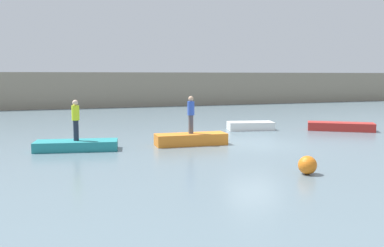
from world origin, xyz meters
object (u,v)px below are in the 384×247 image
rowboat_white (250,126)px  person_hiviz_shirt (76,118)px  rowboat_red (341,127)px  person_blue_shirt (191,113)px  rowboat_orange (191,139)px  mooring_buoy (307,165)px  rowboat_teal (77,145)px

rowboat_white → person_hiviz_shirt: (-10.08, -3.48, 1.14)m
rowboat_red → person_blue_shirt: size_ratio=2.12×
rowboat_orange → person_hiviz_shirt: (-5.03, 0.34, 1.12)m
rowboat_orange → rowboat_red: (9.77, 1.77, -0.03)m
person_hiviz_shirt → person_blue_shirt: bearing=-3.8°
rowboat_white → person_blue_shirt: size_ratio=1.53×
rowboat_white → person_hiviz_shirt: 10.72m
rowboat_orange → mooring_buoy: 6.84m
rowboat_orange → person_blue_shirt: size_ratio=1.90×
rowboat_teal → mooring_buoy: bearing=-35.2°
rowboat_white → rowboat_red: 5.14m
rowboat_red → mooring_buoy: bearing=-99.6°
mooring_buoy → rowboat_teal: bearing=133.5°
rowboat_teal → mooring_buoy: 9.63m
person_hiviz_shirt → person_blue_shirt: (5.03, -0.34, 0.10)m
rowboat_teal → rowboat_white: 10.66m
rowboat_teal → person_blue_shirt: size_ratio=2.00×
rowboat_orange → rowboat_red: 9.92m
rowboat_teal → person_blue_shirt: 5.20m
rowboat_teal → person_blue_shirt: bearing=7.5°
person_blue_shirt → rowboat_white: bearing=37.1°
rowboat_orange → rowboat_white: (5.05, 3.82, -0.02)m
rowboat_teal → rowboat_red: 14.86m
rowboat_teal → rowboat_orange: rowboat_orange is taller
rowboat_teal → rowboat_white: bearing=30.4°
rowboat_teal → person_blue_shirt: person_blue_shirt is taller
mooring_buoy → person_blue_shirt: bearing=103.5°
rowboat_teal → person_hiviz_shirt: bearing=0.0°
rowboat_orange → rowboat_white: size_ratio=1.24×
person_blue_shirt → rowboat_teal: bearing=176.2°
rowboat_red → person_blue_shirt: 10.00m
rowboat_orange → person_hiviz_shirt: person_hiviz_shirt is taller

